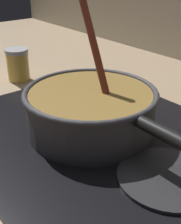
% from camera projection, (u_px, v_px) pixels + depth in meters
% --- Properties ---
extents(hob_plate, '(0.56, 0.48, 0.01)m').
position_uv_depth(hob_plate, '(90.00, 133.00, 0.63)').
color(hob_plate, black).
rests_on(hob_plate, ground).
extents(burner_ring, '(0.19, 0.19, 0.01)m').
position_uv_depth(burner_ring, '(90.00, 129.00, 0.63)').
color(burner_ring, '#592D0C').
rests_on(burner_ring, hob_plate).
extents(spare_burner, '(0.16, 0.16, 0.01)m').
position_uv_depth(spare_burner, '(167.00, 177.00, 0.49)').
color(spare_burner, '#262628').
rests_on(spare_burner, hob_plate).
extents(cooking_pan, '(0.39, 0.26, 0.32)m').
position_uv_depth(cooking_pan, '(91.00, 110.00, 0.61)').
color(cooking_pan, '#38383D').
rests_on(cooking_pan, hob_plate).
extents(condiment_jar, '(0.07, 0.07, 0.09)m').
position_uv_depth(condiment_jar, '(18.00, 65.00, 0.90)').
color(condiment_jar, gold).
rests_on(condiment_jar, ground).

